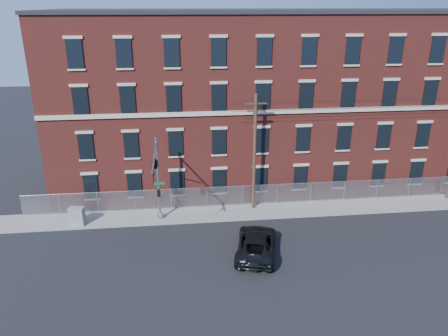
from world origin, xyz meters
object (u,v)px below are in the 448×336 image
traffic_signal_mast (156,169)px  utility_pole_near (255,151)px  pickup_truck (256,243)px  utility_cabinet (77,216)px

traffic_signal_mast → utility_pole_near: (8.00, 3.42, -0.05)m
utility_pole_near → pickup_truck: utility_pole_near is taller
traffic_signal_mast → pickup_truck: size_ratio=1.21×
utility_pole_near → utility_cabinet: size_ratio=6.72×
traffic_signal_mast → pickup_truck: 9.09m
utility_pole_near → pickup_truck: (-1.05, -7.06, -4.54)m
traffic_signal_mast → utility_cabinet: (-6.58, 2.02, -4.52)m
pickup_truck → traffic_signal_mast: bearing=-13.9°
traffic_signal_mast → pickup_truck: (6.95, -3.65, -4.59)m
utility_pole_near → utility_cabinet: utility_pole_near is taller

